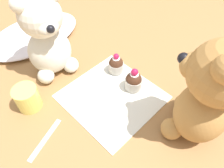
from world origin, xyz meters
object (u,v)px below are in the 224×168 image
(cupcake_near_tan_bear, at_px, (134,81))
(juice_glass, at_px, (27,98))
(teddy_bear_tan, at_px, (209,94))
(teddy_bear_cream, at_px, (47,38))
(teaspoon, at_px, (45,139))
(cupcake_near_cream_bear, at_px, (116,64))

(cupcake_near_tan_bear, xyz_separation_m, juice_glass, (-0.24, 0.15, 0.00))
(teddy_bear_tan, bearing_deg, teddy_bear_cream, -86.47)
(teaspoon, bearing_deg, cupcake_near_tan_bear, 151.08)
(cupcake_near_cream_bear, bearing_deg, teddy_bear_cream, 131.59)
(cupcake_near_cream_bear, relative_size, cupcake_near_tan_bear, 0.92)
(teddy_bear_cream, xyz_separation_m, teddy_bear_tan, (0.12, -0.41, 0.02))
(teddy_bear_tan, height_order, juice_glass, teddy_bear_tan)
(cupcake_near_cream_bear, relative_size, juice_glass, 0.98)
(cupcake_near_cream_bear, bearing_deg, cupcake_near_tan_bear, -98.98)
(teddy_bear_cream, bearing_deg, teddy_bear_tan, -62.74)
(teaspoon, bearing_deg, juice_glass, -124.78)
(cupcake_near_tan_bear, relative_size, teaspoon, 0.59)
(teaspoon, bearing_deg, teddy_bear_cream, -151.24)
(teddy_bear_tan, xyz_separation_m, teaspoon, (-0.27, 0.23, -0.14))
(cupcake_near_tan_bear, xyz_separation_m, teaspoon, (-0.27, 0.04, -0.03))
(teddy_bear_tan, relative_size, cupcake_near_cream_bear, 4.25)
(teddy_bear_cream, xyz_separation_m, cupcake_near_cream_bear, (0.12, -0.14, -0.09))
(teddy_bear_cream, bearing_deg, cupcake_near_cream_bear, -37.30)
(teddy_bear_cream, relative_size, teddy_bear_tan, 0.90)
(cupcake_near_tan_bear, height_order, juice_glass, cupcake_near_tan_bear)
(cupcake_near_tan_bear, relative_size, juice_glass, 1.07)
(teddy_bear_cream, xyz_separation_m, juice_glass, (-0.13, -0.07, -0.09))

